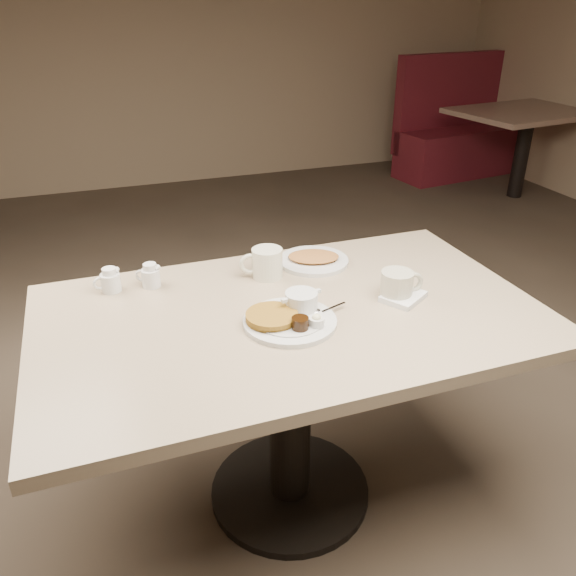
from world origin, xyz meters
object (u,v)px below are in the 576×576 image
object	(u,v)px
coffee_mug_far	(266,263)
creamer_left	(110,281)
main_plate	(290,315)
diner_table	(290,359)
coffee_mug_near	(398,285)
creamer_right	(150,276)
hash_plate	(313,259)
booth_back_right	(462,134)

from	to	relation	value
coffee_mug_far	creamer_left	world-z (taller)	coffee_mug_far
main_plate	creamer_left	distance (m)	0.61
diner_table	coffee_mug_near	distance (m)	0.41
coffee_mug_far	creamer_right	xyz separation A→B (m)	(-0.37, 0.06, -0.01)
coffee_mug_near	hash_plate	distance (m)	0.37
creamer_left	creamer_right	xyz separation A→B (m)	(0.13, -0.01, 0.00)
main_plate	creamer_right	world-z (taller)	creamer_right
main_plate	creamer_left	bearing A→B (deg)	141.33
coffee_mug_far	main_plate	bearing A→B (deg)	-95.05
diner_table	hash_plate	world-z (taller)	hash_plate
hash_plate	coffee_mug_far	bearing A→B (deg)	-165.74
diner_table	creamer_right	world-z (taller)	creamer_right
main_plate	coffee_mug_far	world-z (taller)	coffee_mug_far
creamer_right	diner_table	bearing A→B (deg)	-40.23
coffee_mug_far	hash_plate	xyz separation A→B (m)	(0.19, 0.05, -0.04)
coffee_mug_far	creamer_left	distance (m)	0.50
coffee_mug_near	coffee_mug_far	size ratio (longest dim) A/B	0.93
diner_table	coffee_mug_near	size ratio (longest dim) A/B	10.42
booth_back_right	main_plate	bearing A→B (deg)	-131.74
coffee_mug_far	creamer_left	xyz separation A→B (m)	(-0.50, 0.07, -0.01)
main_plate	coffee_mug_far	size ratio (longest dim) A/B	2.28
coffee_mug_near	booth_back_right	bearing A→B (deg)	51.73
coffee_mug_far	booth_back_right	xyz separation A→B (m)	(2.95, 3.03, -0.39)
diner_table	coffee_mug_near	xyz separation A→B (m)	(0.34, -0.03, 0.22)
hash_plate	booth_back_right	bearing A→B (deg)	47.18
coffee_mug_near	booth_back_right	size ratio (longest dim) A/B	0.09
main_plate	coffee_mug_far	xyz separation A→B (m)	(0.03, 0.31, 0.03)
coffee_mug_near	coffee_mug_far	world-z (taller)	coffee_mug_far
hash_plate	coffee_mug_near	bearing A→B (deg)	-66.20
coffee_mug_far	hash_plate	size ratio (longest dim) A/B	0.49
creamer_left	booth_back_right	size ratio (longest dim) A/B	0.06
main_plate	booth_back_right	bearing A→B (deg)	48.26
coffee_mug_near	creamer_right	size ratio (longest dim) A/B	1.76
coffee_mug_near	hash_plate	xyz separation A→B (m)	(-0.15, 0.33, -0.03)
creamer_right	creamer_left	bearing A→B (deg)	176.19
diner_table	booth_back_right	world-z (taller)	booth_back_right
coffee_mug_near	booth_back_right	distance (m)	4.23
coffee_mug_near	booth_back_right	xyz separation A→B (m)	(2.61, 3.31, -0.39)
coffee_mug_near	coffee_mug_far	xyz separation A→B (m)	(-0.34, 0.28, 0.00)
main_plate	creamer_left	size ratio (longest dim) A/B	3.80
diner_table	main_plate	distance (m)	0.20
booth_back_right	coffee_mug_far	bearing A→B (deg)	-134.28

